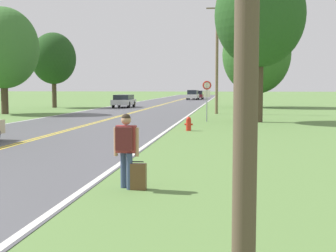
# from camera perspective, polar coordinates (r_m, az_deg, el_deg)

# --- Properties ---
(hitchhiker_person) EXTENTS (0.57, 0.42, 1.68)m
(hitchhiker_person) POSITION_cam_1_polar(r_m,az_deg,el_deg) (10.40, -5.17, -2.10)
(hitchhiker_person) COLOR #38476B
(hitchhiker_person) RESTS_ON ground
(suitcase) EXTENTS (0.38, 0.16, 0.64)m
(suitcase) POSITION_cam_1_polar(r_m,az_deg,el_deg) (10.42, -3.70, -6.16)
(suitcase) COLOR brown
(suitcase) RESTS_ON ground
(fire_hydrant) EXTENTS (0.42, 0.26, 0.72)m
(fire_hydrant) POSITION_cam_1_polar(r_m,az_deg,el_deg) (24.13, 2.53, 0.29)
(fire_hydrant) COLOR red
(fire_hydrant) RESTS_ON ground
(traffic_sign) EXTENTS (0.60, 0.10, 2.65)m
(traffic_sign) POSITION_cam_1_polar(r_m,az_deg,el_deg) (30.43, 4.76, 4.31)
(traffic_sign) COLOR gray
(traffic_sign) RESTS_ON ground
(utility_pole_midground) EXTENTS (1.80, 0.24, 9.27)m
(utility_pole_midground) POSITION_cam_1_polar(r_m,az_deg,el_deg) (39.19, 5.99, 8.50)
(utility_pole_midground) COLOR brown
(utility_pole_midground) RESTS_ON ground
(tree_left_verge) EXTENTS (5.79, 5.79, 8.77)m
(tree_left_verge) POSITION_cam_1_polar(r_m,az_deg,el_deg) (41.16, -19.46, 8.95)
(tree_left_verge) COLOR #473828
(tree_left_verge) RESTS_ON ground
(tree_behind_sign) EXTENTS (5.68, 5.68, 10.03)m
(tree_behind_sign) POSITION_cam_1_polar(r_m,az_deg,el_deg) (30.74, 11.13, 13.08)
(tree_behind_sign) COLOR #473828
(tree_behind_sign) RESTS_ON ground
(tree_mid_treeline) EXTENTS (7.32, 7.32, 9.90)m
(tree_mid_treeline) POSITION_cam_1_polar(r_m,az_deg,el_deg) (51.82, 10.73, 8.53)
(tree_mid_treeline) COLOR brown
(tree_mid_treeline) RESTS_ON ground
(tree_right_cluster) EXTENTS (4.76, 4.76, 8.00)m
(tree_right_cluster) POSITION_cam_1_polar(r_m,az_deg,el_deg) (51.87, -13.78, 7.99)
(tree_right_cluster) COLOR #473828
(tree_right_cluster) RESTS_ON ground
(car_silver_hatchback_approaching) EXTENTS (1.88, 4.26, 1.38)m
(car_silver_hatchback_approaching) POSITION_cam_1_polar(r_m,az_deg,el_deg) (51.03, -5.41, 3.12)
(car_silver_hatchback_approaching) COLOR black
(car_silver_hatchback_approaching) RESTS_ON ground
(car_white_hatchback_mid_near) EXTENTS (1.96, 4.09, 1.66)m
(car_white_hatchback_mid_near) POSITION_cam_1_polar(r_m,az_deg,el_deg) (79.43, 3.05, 3.84)
(car_white_hatchback_mid_near) COLOR black
(car_white_hatchback_mid_near) RESTS_ON ground
(car_maroon_hatchback_mid_far) EXTENTS (1.81, 4.24, 1.52)m
(car_maroon_hatchback_mid_far) POSITION_cam_1_polar(r_m,az_deg,el_deg) (84.40, 3.70, 3.85)
(car_maroon_hatchback_mid_far) COLOR black
(car_maroon_hatchback_mid_far) RESTS_ON ground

